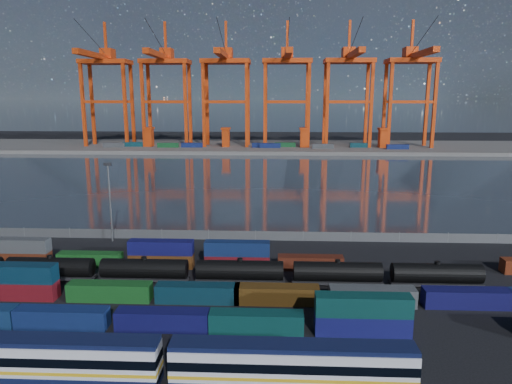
{
  "coord_description": "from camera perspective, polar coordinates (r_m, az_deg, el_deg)",
  "views": [
    {
      "loc": [
        4.16,
        -64.29,
        29.32
      ],
      "look_at": [
        0.0,
        30.0,
        10.0
      ],
      "focal_mm": 32.0,
      "sensor_mm": 36.0,
      "label": 1
    }
  ],
  "objects": [
    {
      "name": "yard_light_mast",
      "position": [
        98.59,
        -17.81,
        -0.71
      ],
      "size": [
        1.6,
        0.4,
        16.6
      ],
      "color": "slate",
      "rests_on": "ground"
    },
    {
      "name": "passenger_train",
      "position": [
        55.19,
        -25.24,
        -18.53
      ],
      "size": [
        76.82,
        3.06,
        5.26
      ],
      "color": "silver",
      "rests_on": "ground"
    },
    {
      "name": "far_quay",
      "position": [
        275.78,
        1.66,
        5.67
      ],
      "size": [
        700.0,
        70.0,
        2.0
      ],
      "primitive_type": "cube",
      "color": "#514F4C",
      "rests_on": "ground"
    },
    {
      "name": "waterfront_fence",
      "position": [
        96.63,
        -0.05,
        -5.47
      ],
      "size": [
        160.12,
        0.12,
        2.2
      ],
      "color": "#595B5E",
      "rests_on": "ground"
    },
    {
      "name": "quay_containers",
      "position": [
        261.49,
        -0.81,
        5.86
      ],
      "size": [
        172.58,
        10.99,
        2.6
      ],
      "color": "navy",
      "rests_on": "far_quay"
    },
    {
      "name": "ground",
      "position": [
        70.78,
        -1.1,
        -12.91
      ],
      "size": [
        700.0,
        700.0,
        0.0
      ],
      "primitive_type": "plane",
      "color": "black",
      "rests_on": "ground"
    },
    {
      "name": "gantry_cranes",
      "position": [
        268.05,
        0.03,
        14.82
      ],
      "size": [
        202.92,
        53.61,
        72.6
      ],
      "color": "red",
      "rests_on": "ground"
    },
    {
      "name": "distant_mountains",
      "position": [
        1676.24,
        4.76,
        18.08
      ],
      "size": [
        2470.0,
        1100.0,
        520.0
      ],
      "color": "#1E2630",
      "rests_on": "ground"
    },
    {
      "name": "container_row_south",
      "position": [
        62.68,
        -13.55,
        -14.84
      ],
      "size": [
        140.25,
        2.45,
        5.23
      ],
      "color": "#46494C",
      "rests_on": "ground"
    },
    {
      "name": "tanker_string",
      "position": [
        75.15,
        -8.0,
        -9.69
      ],
      "size": [
        91.87,
        3.09,
        4.42
      ],
      "color": "black",
      "rests_on": "ground"
    },
    {
      "name": "container_row_north",
      "position": [
        82.41,
        -9.45,
        -8.07
      ],
      "size": [
        141.0,
        2.32,
        4.94
      ],
      "color": "navy",
      "rests_on": "ground"
    },
    {
      "name": "container_row_mid",
      "position": [
        69.58,
        -9.81,
        -12.13
      ],
      "size": [
        142.33,
        2.51,
        5.34
      ],
      "color": "#373A3C",
      "rests_on": "ground"
    },
    {
      "name": "straddle_carriers",
      "position": [
        265.25,
        1.09,
        6.92
      ],
      "size": [
        140.0,
        7.0,
        11.1
      ],
      "color": "red",
      "rests_on": "far_quay"
    },
    {
      "name": "harbor_water",
      "position": [
        171.86,
        1.1,
        1.75
      ],
      "size": [
        700.0,
        700.0,
        0.0
      ],
      "primitive_type": "plane",
      "color": "#2A333D",
      "rests_on": "ground"
    }
  ]
}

